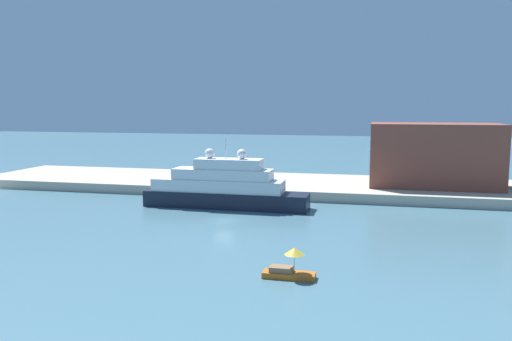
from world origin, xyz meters
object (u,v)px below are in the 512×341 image
(person_figure, at_px, (231,178))
(mooring_bollard, at_px, (234,186))
(small_motorboat, at_px, (289,267))
(large_yacht, at_px, (224,188))
(harbor_building, at_px, (434,155))
(parked_car, at_px, (199,178))

(person_figure, height_order, mooring_bollard, person_figure)
(small_motorboat, bearing_deg, person_figure, 112.42)
(small_motorboat, bearing_deg, mooring_bollard, 112.62)
(large_yacht, bearing_deg, harbor_building, 28.81)
(harbor_building, bearing_deg, large_yacht, -151.19)
(person_figure, distance_m, mooring_bollard, 6.85)
(small_motorboat, bearing_deg, large_yacht, 117.16)
(parked_car, xyz_separation_m, person_figure, (5.84, 0.59, 0.10))
(large_yacht, bearing_deg, small_motorboat, -62.84)
(large_yacht, height_order, harbor_building, harbor_building)
(small_motorboat, height_order, person_figure, person_figure)
(large_yacht, height_order, person_figure, large_yacht)
(small_motorboat, xyz_separation_m, harbor_building, (17.07, 47.29, 6.05))
(large_yacht, relative_size, parked_car, 6.30)
(harbor_building, xyz_separation_m, person_figure, (-35.32, -3.05, -4.64))
(large_yacht, height_order, parked_car, large_yacht)
(large_yacht, xyz_separation_m, harbor_building, (32.23, 17.73, 4.07))
(large_yacht, distance_m, small_motorboat, 33.28)
(large_yacht, xyz_separation_m, small_motorboat, (15.16, -29.56, -1.99))
(parked_car, height_order, mooring_bollard, parked_car)
(mooring_bollard, bearing_deg, person_figure, 111.22)
(mooring_bollard, bearing_deg, parked_car, 145.20)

